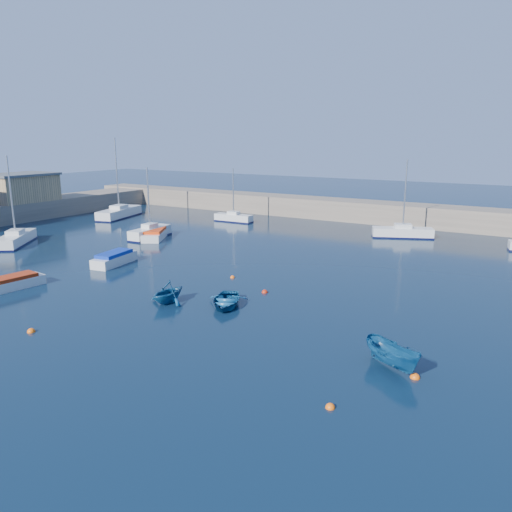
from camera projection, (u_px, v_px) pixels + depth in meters
The scene contains 19 objects.
ground at pixel (109, 348), 26.18m from camera, with size 220.00×220.00×0.00m, color #0B1D32.
back_wall at pixel (380, 212), 64.19m from camera, with size 96.00×4.50×2.60m, color #776A5B.
brick_shed_a at pixel (21, 188), 66.29m from camera, with size 6.00×8.00×3.40m, color tan.
sailboat_2 at pixel (16, 239), 51.15m from camera, with size 5.66×6.67×9.02m.
sailboat_3 at pixel (150, 232), 54.53m from camera, with size 2.03×5.77×7.64m.
sailboat_4 at pixel (119, 213), 68.30m from camera, with size 4.32×8.52×10.67m.
sailboat_5 at pixel (234, 218), 64.94m from camera, with size 5.18×1.62×6.88m.
sailboat_6 at pixel (402, 232), 54.80m from camera, with size 6.62×4.18×8.47m.
motorboat_0 at pixel (13, 283), 36.35m from camera, with size 1.97×4.44×0.96m.
motorboat_1 at pixel (114, 259), 43.22m from camera, with size 2.28×4.71×1.11m.
motorboat_2 at pixel (155, 234), 54.22m from camera, with size 4.24×5.54×1.10m.
dinghy_center at pixel (226, 301), 32.52m from camera, with size 2.63×3.69×0.76m, color navy.
dinghy_left at pixel (168, 292), 33.12m from camera, with size 2.46×2.85×1.50m, color navy.
dinghy_right at pixel (393, 356), 23.73m from camera, with size 1.27×3.38×1.31m, color navy.
buoy_0 at pixel (31, 332), 28.32m from camera, with size 0.46×0.46×0.46m, color #FF610D.
buoy_1 at pixel (265, 293), 35.48m from camera, with size 0.45×0.45×0.45m, color #B5240D.
buoy_2 at pixel (415, 378), 22.93m from camera, with size 0.46×0.46×0.46m, color #FF610D.
buoy_3 at pixel (233, 278), 39.21m from camera, with size 0.38×0.38×0.38m, color #FF610D.
buoy_5 at pixel (330, 408), 20.40m from camera, with size 0.41×0.41×0.41m, color #FF610D.
Camera 1 is at (19.17, -16.86, 10.81)m, focal length 35.00 mm.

